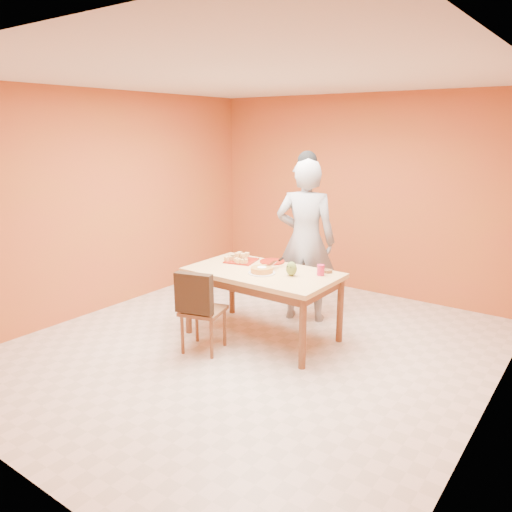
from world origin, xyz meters
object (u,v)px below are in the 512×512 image
Objects in this scene: person at (305,241)px; egg_ornament at (291,269)px; dining_chair at (202,309)px; dining_table at (263,279)px; pastry_platter at (241,261)px; sponge_cake at (262,270)px; red_dinner_plate at (272,262)px; checker_tin at (327,271)px; magenta_glass at (321,270)px.

egg_ornament is (0.27, -0.74, -0.12)m from person.
dining_chair is at bearing 54.74° from person.
egg_ornament reaches higher than dining_table.
pastry_platter is (-0.42, 0.17, 0.10)m from dining_table.
sponge_cake is 1.56× the size of egg_ornament.
dining_chair reaches higher than red_dinner_plate.
egg_ornament is at bearing 30.00° from dining_chair.
pastry_platter is 1.13× the size of red_dinner_plate.
person reaches higher than egg_ornament.
egg_ornament reaches higher than sponge_cake.
pastry_platter is at bearing 29.48° from person.
sponge_cake reaches higher than checker_tin.
sponge_cake is 0.61m from magenta_glass.
person is 18.93× the size of checker_tin.
pastry_platter is 2.12× the size of egg_ornament.
magenta_glass is (0.70, -0.13, 0.05)m from red_dinner_plate.
checker_tin is (0.52, -0.41, -0.18)m from person.
person is 0.76m from magenta_glass.
person reaches higher than magenta_glass.
dining_chair is at bearing -114.93° from dining_table.
red_dinner_plate is 1.21× the size of sponge_cake.
red_dinner_plate is (0.19, 1.00, 0.31)m from dining_chair.
dining_chair reaches higher than sponge_cake.
pastry_platter is at bearing 157.60° from dining_table.
dining_chair is at bearing -100.57° from red_dinner_plate.
checker_tin is at bearing 65.67° from egg_ornament.
dining_chair reaches higher than magenta_glass.
person is 6.04× the size of pastry_platter.
dining_table is 15.79× the size of checker_tin.
red_dinner_plate is at bearing 157.18° from egg_ornament.
checker_tin is (0.89, 1.00, 0.32)m from dining_chair.
egg_ornament is at bearing -126.82° from checker_tin.
sponge_cake is at bearing 41.84° from dining_chair.
person is at bearing 49.79° from pastry_platter.
dining_chair is 1.00m from egg_ornament.
person is at bearing 84.33° from dining_table.
red_dinner_plate is at bearing 169.11° from magenta_glass.
egg_ornament is 1.34× the size of magenta_glass.
magenta_glass is at bearing 51.72° from egg_ornament.
dining_table is at bearing -149.46° from checker_tin.
pastry_platter is (-0.50, -0.59, -0.19)m from person.
red_dinner_plate is 0.71m from magenta_glass.
checker_tin is at bearing 121.16° from person.
dining_table is 0.47m from pastry_platter.
dining_table is at bearing 64.01° from person.
checker_tin is at bearing 0.00° from red_dinner_plate.
red_dinner_plate reaches higher than dining_table.
person is at bearing 141.48° from checker_tin.
egg_ornament reaches higher than magenta_glass.
egg_ornament is (0.30, 0.11, 0.04)m from sponge_cake.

